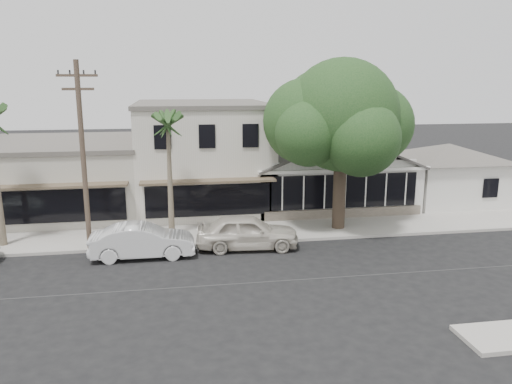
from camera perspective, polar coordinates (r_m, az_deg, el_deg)
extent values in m
plane|color=black|center=(21.03, 4.64, -9.99)|extent=(140.00, 140.00, 0.00)
cube|color=#9E9991|center=(26.97, -15.83, -5.13)|extent=(90.00, 3.50, 0.15)
cube|color=white|center=(33.47, 7.82, 1.17)|extent=(10.00, 8.00, 3.00)
cube|color=black|center=(29.65, 10.14, 0.10)|extent=(8.80, 0.10, 2.00)
cube|color=#60564C|center=(29.99, 10.03, -2.51)|extent=(9.60, 0.18, 0.70)
cube|color=white|center=(35.88, 20.92, 1.21)|extent=(6.00, 6.00, 3.00)
cube|color=beige|center=(32.72, -6.16, 4.06)|extent=(8.00, 10.00, 6.50)
cube|color=beige|center=(33.63, -21.61, 1.49)|extent=(10.00, 10.00, 4.20)
cylinder|color=brown|center=(24.63, -19.13, 3.58)|extent=(0.24, 0.24, 9.00)
cube|color=brown|center=(24.37, -19.79, 12.43)|extent=(1.80, 0.12, 0.12)
cube|color=brown|center=(24.37, -19.68, 11.02)|extent=(1.40, 0.12, 0.12)
imported|color=beige|center=(24.47, -1.00, -4.56)|extent=(5.12, 2.41, 1.69)
imported|color=silver|center=(23.87, -12.85, -5.48)|extent=(4.80, 1.69, 1.58)
cylinder|color=#443829|center=(27.55, 9.48, -0.65)|extent=(0.69, 0.69, 3.67)
sphere|color=#193917|center=(26.89, 9.82, 8.66)|extent=(5.96, 5.96, 5.96)
sphere|color=#193917|center=(28.31, 13.30, 7.53)|extent=(4.35, 4.35, 4.35)
sphere|color=#193917|center=(26.81, 5.73, 8.03)|extent=(4.58, 4.58, 4.58)
sphere|color=#193917|center=(25.53, 11.98, 6.04)|extent=(3.90, 3.90, 3.90)
sphere|color=#193917|center=(28.40, 7.29, 9.63)|extent=(4.12, 4.12, 4.12)
sphere|color=#193917|center=(28.83, 11.45, 10.44)|extent=(3.67, 3.67, 3.67)
sphere|color=#193917|center=(25.47, 6.02, 6.75)|extent=(3.44, 3.44, 3.44)
cone|color=#726651|center=(25.84, -9.79, 0.86)|extent=(0.33, 0.33, 5.78)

